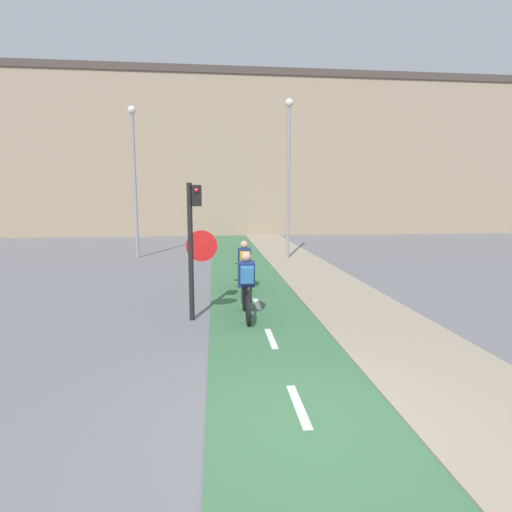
{
  "coord_description": "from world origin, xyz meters",
  "views": [
    {
      "loc": [
        -1.03,
        -4.18,
        2.63
      ],
      "look_at": [
        0.0,
        5.78,
        1.2
      ],
      "focal_mm": 28.0,
      "sensor_mm": 36.0,
      "label": 1
    }
  ],
  "objects": [
    {
      "name": "building_row_background",
      "position": [
        0.0,
        27.09,
        5.83
      ],
      "size": [
        60.0,
        5.2,
        11.64
      ],
      "color": "gray",
      "rests_on": "ground_plane"
    },
    {
      "name": "sidewalk_strip",
      "position": [
        2.37,
        0.0,
        0.03
      ],
      "size": [
        2.4,
        60.0,
        0.05
      ],
      "color": "gray",
      "rests_on": "ground_plane"
    },
    {
      "name": "bike_lane",
      "position": [
        0.0,
        0.0,
        0.01
      ],
      "size": [
        2.35,
        60.0,
        0.02
      ],
      "color": "#3D7047",
      "rests_on": "ground_plane"
    },
    {
      "name": "cyclist_far",
      "position": [
        -0.21,
        7.05,
        0.7
      ],
      "size": [
        0.46,
        1.76,
        1.46
      ],
      "color": "black",
      "rests_on": "ground_plane"
    },
    {
      "name": "ground_plane",
      "position": [
        0.0,
        0.0,
        0.0
      ],
      "size": [
        120.0,
        120.0,
        0.0
      ],
      "primitive_type": "plane",
      "color": "slate"
    },
    {
      "name": "street_lamp_far",
      "position": [
        -4.53,
        14.21,
        4.06
      ],
      "size": [
        0.36,
        0.36,
        6.62
      ],
      "color": "gray",
      "rests_on": "ground_plane"
    },
    {
      "name": "street_lamp_sidewalk",
      "position": [
        2.17,
        13.1,
        4.17
      ],
      "size": [
        0.36,
        0.36,
        6.82
      ],
      "color": "gray",
      "rests_on": "ground_plane"
    },
    {
      "name": "traffic_light_pole",
      "position": [
        -1.47,
        4.4,
        1.85
      ],
      "size": [
        0.67,
        0.25,
        2.97
      ],
      "color": "black",
      "rests_on": "ground_plane"
    },
    {
      "name": "cyclist_near",
      "position": [
        -0.36,
        4.39,
        0.71
      ],
      "size": [
        0.46,
        1.81,
        1.5
      ],
      "color": "black",
      "rests_on": "ground_plane"
    }
  ]
}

